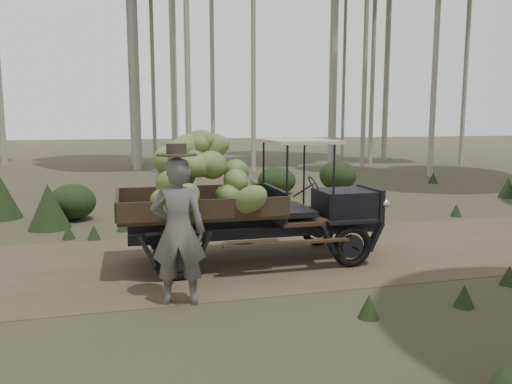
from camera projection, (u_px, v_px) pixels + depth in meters
The scene contains 5 objects.
ground at pixel (291, 255), 8.99m from camera, with size 120.00×120.00×0.00m, color #473D2B.
dirt_track at pixel (291, 255), 8.99m from camera, with size 70.00×4.00×0.01m, color brown.
banana_truck at pixel (228, 187), 8.28m from camera, with size 4.59×2.40×2.34m.
farmer at pixel (178, 230), 6.47m from camera, with size 0.78×0.60×2.11m.
undergrowth at pixel (323, 237), 8.13m from camera, with size 23.26×20.48×1.33m.
Camera 1 is at (-2.83, -8.29, 2.40)m, focal length 35.00 mm.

